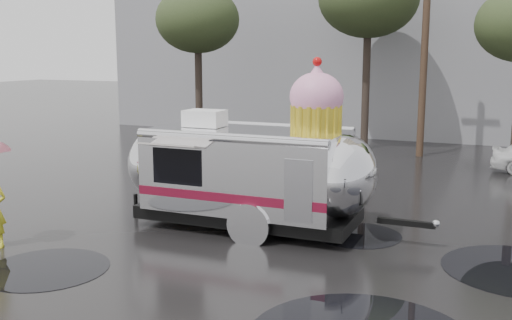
% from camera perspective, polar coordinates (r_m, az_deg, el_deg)
% --- Properties ---
extents(ground, '(120.00, 120.00, 0.00)m').
position_cam_1_polar(ground, '(12.64, -5.77, -8.94)').
color(ground, black).
rests_on(ground, ground).
extents(puddles, '(11.18, 7.70, 0.01)m').
position_cam_1_polar(puddles, '(11.11, 8.73, -11.76)').
color(puddles, black).
rests_on(puddles, ground).
extents(grey_building, '(22.00, 12.00, 13.00)m').
position_cam_1_polar(grey_building, '(35.87, 7.56, 13.96)').
color(grey_building, slate).
rests_on(grey_building, ground).
extents(utility_pole, '(1.60, 0.28, 9.00)m').
position_cam_1_polar(utility_pole, '(24.64, 15.80, 11.00)').
color(utility_pole, '#473323').
rests_on(utility_pole, ground).
extents(tree_left, '(3.64, 3.64, 6.95)m').
position_cam_1_polar(tree_left, '(26.74, -5.58, 13.10)').
color(tree_left, '#382D26').
rests_on(tree_left, ground).
extents(barricade_row, '(4.30, 0.80, 1.00)m').
position_cam_1_polar(barricade_row, '(23.63, -5.84, 1.41)').
color(barricade_row, '#473323').
rests_on(barricade_row, ground).
extents(airstream_trailer, '(7.66, 2.95, 4.12)m').
position_cam_1_polar(airstream_trailer, '(14.09, -0.40, -0.78)').
color(airstream_trailer, silver).
rests_on(airstream_trailer, ground).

